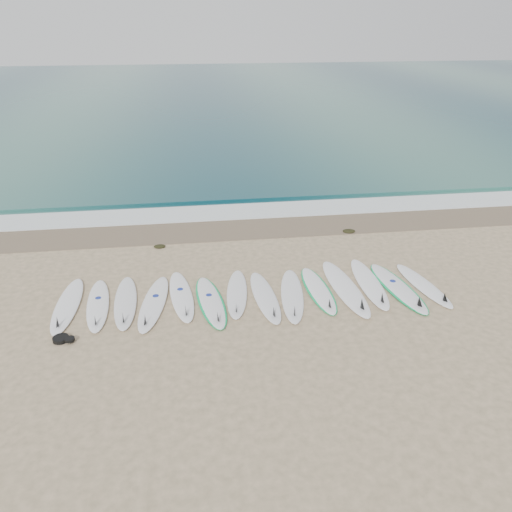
{
  "coord_description": "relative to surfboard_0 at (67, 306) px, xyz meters",
  "views": [
    {
      "loc": [
        -1.27,
        -9.98,
        5.95
      ],
      "look_at": [
        0.28,
        1.31,
        0.4
      ],
      "focal_mm": 35.0,
      "sensor_mm": 36.0,
      "label": 1
    }
  ],
  "objects": [
    {
      "name": "seaweed_far",
      "position": [
        7.58,
        3.32,
        -0.02
      ],
      "size": [
        0.38,
        0.3,
        0.07
      ],
      "primitive_type": "ellipsoid",
      "color": "black",
      "rests_on": "ground"
    },
    {
      "name": "ocean",
      "position": [
        4.17,
        32.45,
        -0.04
      ],
      "size": [
        120.0,
        55.0,
        0.03
      ],
      "primitive_type": "cube",
      "color": "#1F5252",
      "rests_on": "ground"
    },
    {
      "name": "seaweed_near",
      "position": [
        1.94,
        3.0,
        -0.02
      ],
      "size": [
        0.33,
        0.25,
        0.06
      ],
      "primitive_type": "ellipsoid",
      "color": "black",
      "rests_on": "ground"
    },
    {
      "name": "wet_sand_band",
      "position": [
        4.17,
        4.05,
        -0.05
      ],
      "size": [
        120.0,
        1.8,
        0.01
      ],
      "primitive_type": "cube",
      "color": "brown",
      "rests_on": "ground"
    },
    {
      "name": "surfboard_10",
      "position": [
        6.43,
        -0.1,
        0.01
      ],
      "size": [
        0.77,
        2.86,
        0.36
      ],
      "rotation": [
        0.0,
        0.0,
        0.06
      ],
      "color": "white",
      "rests_on": "ground"
    },
    {
      "name": "surfboard_9",
      "position": [
        5.78,
        -0.06,
        -0.01
      ],
      "size": [
        0.66,
        2.33,
        0.29
      ],
      "rotation": [
        0.0,
        0.0,
        0.05
      ],
      "color": "white",
      "rests_on": "ground"
    },
    {
      "name": "surfboard_3",
      "position": [
        1.91,
        -0.17,
        0.0
      ],
      "size": [
        0.86,
        2.53,
        0.32
      ],
      "rotation": [
        0.0,
        0.0,
        -0.14
      ],
      "color": "white",
      "rests_on": "ground"
    },
    {
      "name": "surfboard_4",
      "position": [
        2.55,
        0.07,
        -0.0
      ],
      "size": [
        0.77,
        2.45,
        0.31
      ],
      "rotation": [
        0.0,
        0.0,
        0.11
      ],
      "color": "white",
      "rests_on": "ground"
    },
    {
      "name": "surfboard_6",
      "position": [
        3.83,
        0.02,
        -0.0
      ],
      "size": [
        0.75,
        2.34,
        0.29
      ],
      "rotation": [
        0.0,
        0.0,
        -0.12
      ],
      "color": "white",
      "rests_on": "ground"
    },
    {
      "name": "surfboard_7",
      "position": [
        4.47,
        -0.23,
        -0.0
      ],
      "size": [
        0.66,
        2.45,
        0.31
      ],
      "rotation": [
        0.0,
        0.0,
        0.07
      ],
      "color": "white",
      "rests_on": "ground"
    },
    {
      "name": "leash_coil",
      "position": [
        0.17,
        -1.28,
        -0.01
      ],
      "size": [
        0.46,
        0.36,
        0.11
      ],
      "color": "black",
      "rests_on": "ground"
    },
    {
      "name": "wave_crest",
      "position": [
        4.17,
        6.95,
        -0.0
      ],
      "size": [
        120.0,
        1.0,
        0.1
      ],
      "primitive_type": "cube",
      "color": "#1F5252",
      "rests_on": "ground"
    },
    {
      "name": "surfboard_2",
      "position": [
        1.28,
        -0.03,
        -0.0
      ],
      "size": [
        0.63,
        2.43,
        0.31
      ],
      "rotation": [
        0.0,
        0.0,
        0.05
      ],
      "color": "silver",
      "rests_on": "ground"
    },
    {
      "name": "foam_band",
      "position": [
        4.17,
        5.45,
        -0.03
      ],
      "size": [
        120.0,
        1.4,
        0.04
      ],
      "primitive_type": "cube",
      "color": "silver",
      "rests_on": "ground"
    },
    {
      "name": "surfboard_12",
      "position": [
        7.69,
        -0.22,
        -0.01
      ],
      "size": [
        0.93,
        2.62,
        0.33
      ],
      "rotation": [
        0.0,
        0.0,
        0.12
      ],
      "color": "white",
      "rests_on": "ground"
    },
    {
      "name": "surfboard_13",
      "position": [
        8.36,
        -0.21,
        -0.0
      ],
      "size": [
        0.81,
        2.34,
        0.29
      ],
      "rotation": [
        0.0,
        0.0,
        0.15
      ],
      "color": "white",
      "rests_on": "ground"
    },
    {
      "name": "surfboard_0",
      "position": [
        0.0,
        0.0,
        0.0
      ],
      "size": [
        0.55,
        2.49,
        0.32
      ],
      "rotation": [
        0.0,
        0.0,
        -0.01
      ],
      "color": "white",
      "rests_on": "ground"
    },
    {
      "name": "surfboard_5",
      "position": [
        3.21,
        -0.25,
        -0.01
      ],
      "size": [
        0.87,
        2.44,
        0.3
      ],
      "rotation": [
        0.0,
        0.0,
        0.13
      ],
      "color": "white",
      "rests_on": "ground"
    },
    {
      "name": "ground",
      "position": [
        4.17,
        -0.05,
        -0.05
      ],
      "size": [
        120.0,
        120.0,
        0.0
      ],
      "primitive_type": "plane",
      "color": "tan"
    },
    {
      "name": "surfboard_11",
      "position": [
        7.08,
        0.05,
        0.0
      ],
      "size": [
        0.63,
        2.61,
        0.33
      ],
      "rotation": [
        0.0,
        0.0,
        -0.04
      ],
      "color": "white",
      "rests_on": "ground"
    },
    {
      "name": "surfboard_1",
      "position": [
        0.68,
        -0.07,
        -0.0
      ],
      "size": [
        0.71,
        2.38,
        0.3
      ],
      "rotation": [
        0.0,
        0.0,
        0.1
      ],
      "color": "white",
      "rests_on": "ground"
    },
    {
      "name": "surfboard_8",
      "position": [
        5.1,
        -0.25,
        0.0
      ],
      "size": [
        0.89,
        2.55,
        0.32
      ],
      "rotation": [
        0.0,
        0.0,
        -0.15
      ],
      "color": "white",
      "rests_on": "ground"
    }
  ]
}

